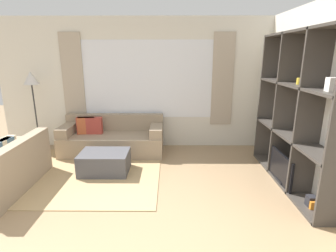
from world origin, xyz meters
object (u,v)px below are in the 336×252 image
(shelving_unit, at_px, (300,114))
(ottoman, at_px, (105,162))
(couch_main, at_px, (112,139))
(couch_side, at_px, (3,171))
(floor_lamp, at_px, (32,84))

(shelving_unit, xyz_separation_m, ottoman, (-3.02, 0.36, -0.92))
(couch_main, xyz_separation_m, couch_side, (-1.29, -1.56, 0.00))
(shelving_unit, xyz_separation_m, couch_side, (-4.39, -0.23, -0.81))
(ottoman, xyz_separation_m, floor_lamp, (-1.66, 1.11, 1.20))
(couch_main, distance_m, couch_side, 2.02)
(shelving_unit, bearing_deg, floor_lamp, 162.56)
(shelving_unit, bearing_deg, ottoman, 173.27)
(shelving_unit, relative_size, couch_main, 1.13)
(couch_main, relative_size, floor_lamp, 1.24)
(floor_lamp, bearing_deg, couch_main, -5.21)
(couch_side, xyz_separation_m, ottoman, (1.36, 0.59, -0.11))
(couch_side, xyz_separation_m, floor_lamp, (-0.30, 1.70, 1.09))
(shelving_unit, xyz_separation_m, couch_main, (-3.10, 1.33, -0.82))
(couch_main, relative_size, couch_side, 1.29)
(couch_side, bearing_deg, couch_main, 140.42)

